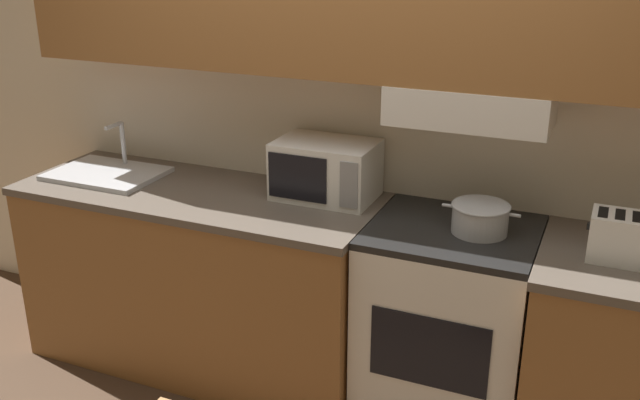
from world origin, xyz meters
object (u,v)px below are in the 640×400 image
at_px(sink_basin, 107,173).
at_px(cooking_pot, 480,217).
at_px(stove_range, 447,326).
at_px(toaster, 625,238).
at_px(microwave, 326,170).

bearing_deg(sink_basin, cooking_pot, 0.83).
relative_size(stove_range, toaster, 3.50).
relative_size(stove_range, microwave, 2.05).
bearing_deg(stove_range, cooking_pot, 1.69).
bearing_deg(microwave, stove_range, -12.02).
distance_m(cooking_pot, sink_basin, 1.86).
xyz_separation_m(stove_range, sink_basin, (-1.76, -0.02, 0.48)).
xyz_separation_m(microwave, sink_basin, (-1.13, -0.16, -0.12)).
xyz_separation_m(cooking_pot, sink_basin, (-1.86, -0.03, -0.05)).
bearing_deg(stove_range, microwave, 167.98).
bearing_deg(microwave, cooking_pot, -10.15).
height_order(cooking_pot, microwave, microwave).
bearing_deg(cooking_pot, microwave, 169.85).
bearing_deg(sink_basin, stove_range, 0.78).
bearing_deg(toaster, stove_range, 175.99).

